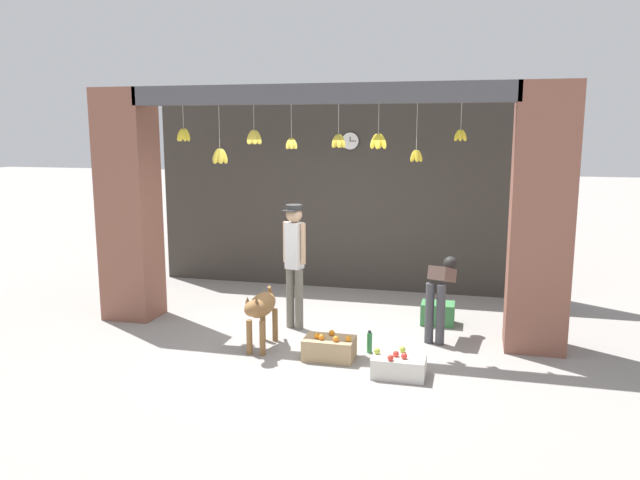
{
  "coord_description": "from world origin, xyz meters",
  "views": [
    {
      "loc": [
        1.94,
        -7.37,
        2.63
      ],
      "look_at": [
        0.0,
        0.39,
        1.2
      ],
      "focal_mm": 35.0,
      "sensor_mm": 36.0,
      "label": 1
    }
  ],
  "objects_px": {
    "worker_stooping": "(441,289)",
    "fruit_crate_oranges": "(329,348)",
    "produce_box_green": "(438,313)",
    "wall_clock": "(350,141)",
    "dog": "(261,308)",
    "water_bottle": "(369,342)",
    "shopkeeper": "(294,256)",
    "fruit_crate_apples": "(399,366)"
  },
  "relations": [
    {
      "from": "fruit_crate_oranges",
      "to": "produce_box_green",
      "type": "bearing_deg",
      "value": 55.21
    },
    {
      "from": "fruit_crate_apples",
      "to": "water_bottle",
      "type": "xyz_separation_m",
      "value": [
        -0.42,
        0.62,
        0.01
      ]
    },
    {
      "from": "dog",
      "to": "wall_clock",
      "type": "height_order",
      "value": "wall_clock"
    },
    {
      "from": "fruit_crate_apples",
      "to": "produce_box_green",
      "type": "distance_m",
      "value": 1.98
    },
    {
      "from": "wall_clock",
      "to": "worker_stooping",
      "type": "bearing_deg",
      "value": -53.84
    },
    {
      "from": "worker_stooping",
      "to": "fruit_crate_apples",
      "type": "xyz_separation_m",
      "value": [
        -0.35,
        -1.34,
        -0.54
      ]
    },
    {
      "from": "fruit_crate_oranges",
      "to": "water_bottle",
      "type": "xyz_separation_m",
      "value": [
        0.42,
        0.31,
        -0.0
      ]
    },
    {
      "from": "shopkeeper",
      "to": "wall_clock",
      "type": "bearing_deg",
      "value": -79.76
    },
    {
      "from": "water_bottle",
      "to": "fruit_crate_apples",
      "type": "bearing_deg",
      "value": -55.77
    },
    {
      "from": "shopkeeper",
      "to": "water_bottle",
      "type": "distance_m",
      "value": 1.57
    },
    {
      "from": "worker_stooping",
      "to": "wall_clock",
      "type": "height_order",
      "value": "wall_clock"
    },
    {
      "from": "worker_stooping",
      "to": "water_bottle",
      "type": "height_order",
      "value": "worker_stooping"
    },
    {
      "from": "worker_stooping",
      "to": "wall_clock",
      "type": "bearing_deg",
      "value": 139.85
    },
    {
      "from": "shopkeeper",
      "to": "water_bottle",
      "type": "xyz_separation_m",
      "value": [
        1.13,
        -0.69,
        -0.86
      ]
    },
    {
      "from": "water_bottle",
      "to": "shopkeeper",
      "type": "bearing_deg",
      "value": 148.71
    },
    {
      "from": "dog",
      "to": "fruit_crate_apples",
      "type": "bearing_deg",
      "value": 74.08
    },
    {
      "from": "fruit_crate_apples",
      "to": "water_bottle",
      "type": "distance_m",
      "value": 0.75
    },
    {
      "from": "worker_stooping",
      "to": "produce_box_green",
      "type": "bearing_deg",
      "value": 108.92
    },
    {
      "from": "water_bottle",
      "to": "worker_stooping",
      "type": "bearing_deg",
      "value": 42.69
    },
    {
      "from": "wall_clock",
      "to": "fruit_crate_apples",
      "type": "bearing_deg",
      "value": -70.42
    },
    {
      "from": "fruit_crate_oranges",
      "to": "water_bottle",
      "type": "relative_size",
      "value": 2.13
    },
    {
      "from": "shopkeeper",
      "to": "worker_stooping",
      "type": "distance_m",
      "value": 1.93
    },
    {
      "from": "produce_box_green",
      "to": "wall_clock",
      "type": "bearing_deg",
      "value": 134.37
    },
    {
      "from": "water_bottle",
      "to": "produce_box_green",
      "type": "bearing_deg",
      "value": 61.61
    },
    {
      "from": "fruit_crate_apples",
      "to": "wall_clock",
      "type": "height_order",
      "value": "wall_clock"
    },
    {
      "from": "worker_stooping",
      "to": "water_bottle",
      "type": "xyz_separation_m",
      "value": [
        -0.78,
        -0.72,
        -0.53
      ]
    },
    {
      "from": "fruit_crate_apples",
      "to": "produce_box_green",
      "type": "relative_size",
      "value": 1.27
    },
    {
      "from": "shopkeeper",
      "to": "water_bottle",
      "type": "height_order",
      "value": "shopkeeper"
    },
    {
      "from": "dog",
      "to": "fruit_crate_oranges",
      "type": "distance_m",
      "value": 0.96
    },
    {
      "from": "dog",
      "to": "shopkeeper",
      "type": "distance_m",
      "value": 1.0
    },
    {
      "from": "fruit_crate_oranges",
      "to": "water_bottle",
      "type": "bearing_deg",
      "value": 36.27
    },
    {
      "from": "fruit_crate_oranges",
      "to": "wall_clock",
      "type": "height_order",
      "value": "wall_clock"
    },
    {
      "from": "shopkeeper",
      "to": "fruit_crate_apples",
      "type": "bearing_deg",
      "value": 157.5
    },
    {
      "from": "shopkeeper",
      "to": "produce_box_green",
      "type": "bearing_deg",
      "value": -143.08
    },
    {
      "from": "produce_box_green",
      "to": "wall_clock",
      "type": "relative_size",
      "value": 1.55
    },
    {
      "from": "worker_stooping",
      "to": "fruit_crate_oranges",
      "type": "xyz_separation_m",
      "value": [
        -1.19,
        -1.02,
        -0.53
      ]
    },
    {
      "from": "shopkeeper",
      "to": "worker_stooping",
      "type": "height_order",
      "value": "shopkeeper"
    },
    {
      "from": "dog",
      "to": "water_bottle",
      "type": "bearing_deg",
      "value": 96.36
    },
    {
      "from": "produce_box_green",
      "to": "wall_clock",
      "type": "height_order",
      "value": "wall_clock"
    },
    {
      "from": "wall_clock",
      "to": "fruit_crate_oranges",
      "type": "bearing_deg",
      "value": -82.63
    },
    {
      "from": "fruit_crate_apples",
      "to": "water_bottle",
      "type": "relative_size",
      "value": 2.08
    },
    {
      "from": "dog",
      "to": "produce_box_green",
      "type": "height_order",
      "value": "dog"
    }
  ]
}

